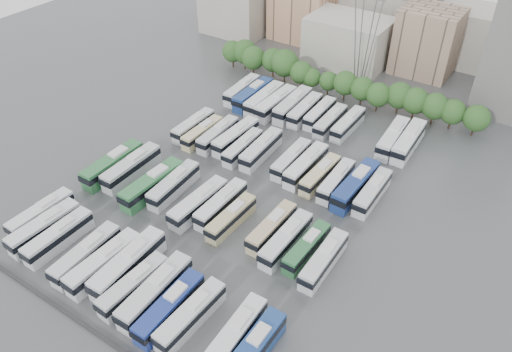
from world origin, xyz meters
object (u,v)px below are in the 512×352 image
Objects in this scene: bus_r1_s13 at (324,260)px; bus_r2_s10 at (320,175)px; electricity_pylon at (369,9)px; bus_r1_s1 at (132,167)px; bus_r0_s5 at (104,263)px; bus_r3_s6 at (305,110)px; bus_r3_s2 at (253,94)px; bus_r0_s4 at (86,254)px; bus_r2_s5 at (243,147)px; bus_r3_s9 at (348,124)px; bus_r1_s11 at (286,239)px; bus_r3_s1 at (242,90)px; bus_r2_s2 at (202,133)px; bus_r2_s13 at (372,192)px; bus_r2_s11 at (336,181)px; bus_r2_s1 at (193,126)px; bus_r1_s3 at (152,184)px; bus_r2_s9 at (306,165)px; bus_r3_s3 at (264,99)px; bus_r0_s10 at (191,315)px; bus_r3_s8 at (330,121)px; bus_r1_s4 at (174,185)px; bus_r3_s13 at (409,141)px; bus_r2_s3 at (218,134)px; bus_r0_s0 at (41,214)px; bus_r1_s8 at (231,218)px; bus_r2_s12 at (356,185)px; bus_r0_s2 at (59,237)px; bus_r1_s12 at (307,248)px; bus_r2_s6 at (261,149)px; bus_r0_s13 at (252,351)px; bus_r3_s4 at (276,103)px; bus_r0_s6 at (128,264)px; bus_r0_s8 at (156,291)px; bus_r1_s10 at (272,227)px; bus_r2_s8 at (291,159)px; bus_r0_s9 at (170,307)px.

bus_r2_s10 is at bearing 118.70° from bus_r1_s13.
bus_r1_s1 is at bearing -109.83° from electricity_pylon.
bus_r0_s5 is 1.05× the size of bus_r3_s6.
bus_r1_s1 is 1.01× the size of bus_r3_s2.
bus_r0_s4 is 1.10× the size of bus_r2_s5.
bus_r0_s5 is 56.45m from bus_r3_s9.
bus_r1_s11 reaches higher than bus_r3_s1.
bus_r2_s2 is 0.92× the size of bus_r2_s13.
bus_r2_s1 is at bearing 178.21° from bus_r2_s11.
bus_r1_s3 is (6.59, -1.62, 0.05)m from bus_r1_s1.
bus_r2_s5 is 0.96× the size of bus_r3_s9.
bus_r2_s11 is (6.60, -0.90, -0.19)m from bus_r2_s9.
bus_r3_s6 reaches higher than bus_r3_s9.
bus_r0_s5 is 39.03m from bus_r2_s1.
bus_r2_s1 is 0.87× the size of bus_r3_s3.
bus_r3_s8 is (-6.63, 53.95, -0.06)m from bus_r0_s10.
bus_r1_s4 is 46.34m from bus_r3_s13.
bus_r0_s10 reaches higher than bus_r2_s5.
bus_r2_s9 is 1.08× the size of bus_r3_s9.
bus_r0_s10 is at bearing -84.06° from bus_r2_s9.
bus_r2_s3 is 26.50m from bus_r2_s11.
bus_r2_s13 is (39.41, 0.15, 0.07)m from bus_r2_s1.
bus_r0_s0 is 1.06× the size of bus_r1_s8.
bus_r0_s10 is (19.91, 0.14, -0.06)m from bus_r0_s4.
bus_r2_s12 is at bearing 52.16° from bus_r0_s4.
bus_r0_s2 is 0.98× the size of bus_r3_s1.
bus_r1_s4 is at bearing -178.34° from bus_r1_s12.
bus_r0_s10 is at bearing -72.80° from bus_r2_s6.
bus_r1_s3 is at bearing -148.13° from bus_r1_s4.
bus_r0_s13 is 53.85m from bus_r2_s1.
bus_r0_s13 is 61.41m from bus_r3_s4.
bus_r2_s6 is 16.39m from bus_r2_s11.
bus_r0_s0 is 1.00× the size of bus_r1_s13.
bus_r1_s3 is 1.14× the size of bus_r2_s13.
bus_r2_s10 is 21.07m from bus_r3_s13.
bus_r0_s6 is 18.58m from bus_r1_s3.
bus_r2_s5 is at bearing -124.52° from bus_r3_s9.
bus_r2_s6 reaches higher than bus_r1_s11.
bus_r3_s6 is (13.17, 54.83, 0.02)m from bus_r0_s2.
bus_r1_s11 is at bearing -4.77° from bus_r1_s4.
bus_r0_s0 is at bearing -153.87° from bus_r1_s11.
bus_r2_s9 is at bearing -62.23° from bus_r3_s6.
bus_r0_s5 is 0.98× the size of bus_r3_s3.
bus_r0_s8 reaches higher than bus_r0_s5.
electricity_pylon is 2.94× the size of bus_r1_s10.
bus_r1_s13 is at bearing -69.26° from bus_r3_s9.
bus_r1_s1 is 29.52m from bus_r2_s8.
bus_r0_s9 is at bearing -56.72° from bus_r2_s2.
bus_r3_s2 is (-13.18, 52.53, -0.09)m from bus_r0_s6.
bus_r0_s13 is 1.09× the size of bus_r2_s10.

